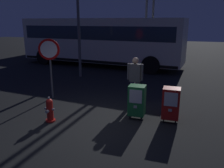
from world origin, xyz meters
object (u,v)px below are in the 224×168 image
object	(u,v)px
newspaper_box_primary	(137,100)
pedestrian	(135,79)
fire_hydrant	(50,110)
traffic_cone	(136,85)
bus_near	(101,39)
newspaper_box_secondary	(171,103)
bus_far	(89,35)
stop_sign	(50,56)

from	to	relation	value
newspaper_box_primary	pedestrian	xyz separation A→B (m)	(-0.31, 1.10, 0.38)
fire_hydrant	newspaper_box_primary	world-z (taller)	newspaper_box_primary
traffic_cone	bus_near	xyz separation A→B (m)	(-3.43, 4.98, 1.45)
pedestrian	bus_near	xyz separation A→B (m)	(-3.73, 6.64, 0.76)
traffic_cone	bus_near	size ratio (longest dim) A/B	0.05
fire_hydrant	newspaper_box_secondary	distance (m)	3.49
fire_hydrant	bus_far	world-z (taller)	bus_far
stop_sign	bus_near	size ratio (longest dim) A/B	0.21
newspaper_box_secondary	pedestrian	size ratio (longest dim) A/B	0.61
newspaper_box_secondary	bus_near	world-z (taller)	bus_near
fire_hydrant	traffic_cone	distance (m)	4.13
stop_sign	bus_near	world-z (taller)	bus_near
newspaper_box_primary	stop_sign	size ratio (longest dim) A/B	0.46
newspaper_box_secondary	traffic_cone	size ratio (longest dim) A/B	1.92
newspaper_box_secondary	newspaper_box_primary	bearing A→B (deg)	-177.15
newspaper_box_primary	pedestrian	bearing A→B (deg)	105.53
stop_sign	newspaper_box_primary	bearing A→B (deg)	-13.92
stop_sign	bus_far	size ratio (longest dim) A/B	0.21
newspaper_box_secondary	traffic_cone	distance (m)	3.16
newspaper_box_secondary	bus_near	xyz separation A→B (m)	(-5.01, 7.69, 1.14)
pedestrian	bus_far	world-z (taller)	bus_far
traffic_cone	bus_near	distance (m)	6.22
newspaper_box_primary	bus_far	xyz separation A→B (m)	(-6.66, 11.97, 1.14)
newspaper_box_secondary	stop_sign	bearing A→B (deg)	169.70
newspaper_box_secondary	bus_far	xyz separation A→B (m)	(-7.64, 11.92, 1.14)
fire_hydrant	pedestrian	bearing A→B (deg)	45.59
stop_sign	bus_far	xyz separation A→B (m)	(-3.24, 11.12, 0.11)
newspaper_box_primary	bus_far	bearing A→B (deg)	119.11
newspaper_box_primary	traffic_cone	world-z (taller)	newspaper_box_primary
bus_far	newspaper_box_secondary	bearing A→B (deg)	-51.75
newspaper_box_secondary	traffic_cone	bearing A→B (deg)	120.29
traffic_cone	bus_far	world-z (taller)	bus_far
stop_sign	pedestrian	world-z (taller)	stop_sign
stop_sign	bus_far	bearing A→B (deg)	106.26
fire_hydrant	pedestrian	world-z (taller)	pedestrian
fire_hydrant	bus_near	distance (m)	8.99
bus_near	bus_far	xyz separation A→B (m)	(-2.63, 4.23, 0.00)
newspaper_box_secondary	bus_far	size ratio (longest dim) A/B	0.10
bus_far	fire_hydrant	bearing A→B (deg)	-65.99
pedestrian	bus_far	size ratio (longest dim) A/B	0.16
newspaper_box_primary	stop_sign	world-z (taller)	stop_sign
fire_hydrant	bus_far	xyz separation A→B (m)	(-4.31, 12.95, 1.36)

